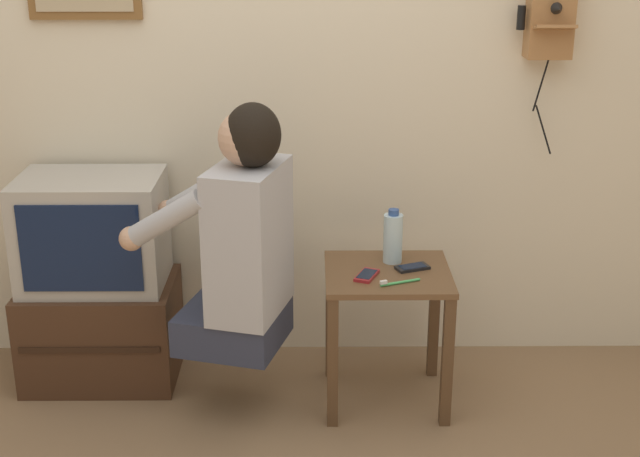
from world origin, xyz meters
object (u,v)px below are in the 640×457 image
object	(u,v)px
person	(241,237)
television	(92,231)
water_bottle	(393,238)
cell_phone_spare	(412,267)
cell_phone_held	(367,275)
toothbrush	(397,282)
wall_phone_antique	(550,12)

from	to	relation	value
person	television	xyz separation A→B (m)	(-0.60, 0.29, -0.08)
water_bottle	person	bearing A→B (deg)	-162.04
person	cell_phone_spare	world-z (taller)	person
cell_phone_held	toothbrush	distance (m)	0.13
toothbrush	cell_phone_held	bearing A→B (deg)	35.58
person	cell_phone_spare	distance (m)	0.66
television	cell_phone_spare	bearing A→B (deg)	-8.60
wall_phone_antique	cell_phone_spare	bearing A→B (deg)	-146.32
cell_phone_spare	cell_phone_held	bearing A→B (deg)	-88.13
television	water_bottle	bearing A→B (deg)	-5.48
television	toothbrush	distance (m)	1.21
television	wall_phone_antique	size ratio (longest dim) A/B	0.73
water_bottle	cell_phone_held	bearing A→B (deg)	-125.36
television	toothbrush	xyz separation A→B (m)	(1.16, -0.33, -0.08)
person	water_bottle	xyz separation A→B (m)	(0.56, 0.18, -0.07)
cell_phone_held	cell_phone_spare	xyz separation A→B (m)	(0.18, 0.07, 0.00)
cell_phone_held	television	bearing A→B (deg)	-171.36
wall_phone_antique	water_bottle	world-z (taller)	wall_phone_antique
water_bottle	wall_phone_antique	bearing A→B (deg)	24.90
person	toothbrush	distance (m)	0.58
television	water_bottle	size ratio (longest dim) A/B	2.61
cell_phone_spare	water_bottle	bearing A→B (deg)	-158.52
person	cell_phone_held	world-z (taller)	person
cell_phone_held	cell_phone_spare	size ratio (longest dim) A/B	1.00
wall_phone_antique	toothbrush	distance (m)	1.19
television	water_bottle	xyz separation A→B (m)	(1.16, -0.11, 0.01)
wall_phone_antique	toothbrush	world-z (taller)	wall_phone_antique
wall_phone_antique	water_bottle	xyz separation A→B (m)	(-0.60, -0.28, -0.81)
person	water_bottle	world-z (taller)	person
wall_phone_antique	cell_phone_spare	distance (m)	1.10
cell_phone_spare	water_bottle	xyz separation A→B (m)	(-0.07, 0.07, 0.09)
cell_phone_held	water_bottle	xyz separation A→B (m)	(0.11, 0.15, 0.09)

